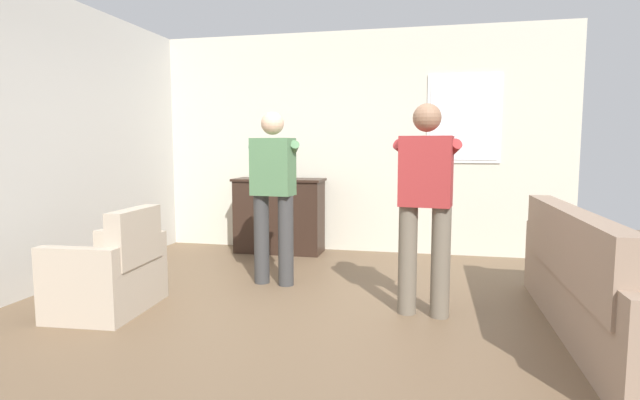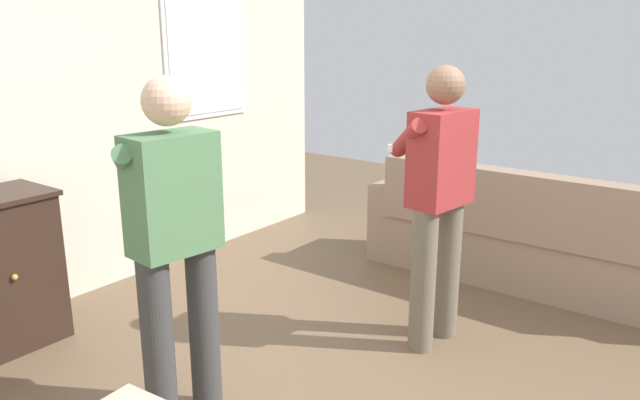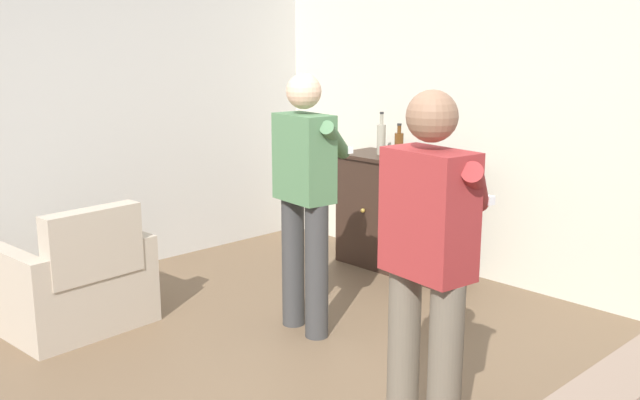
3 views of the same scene
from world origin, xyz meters
name	(u,v)px [view 2 (image 2 of 3)]	position (x,y,z in m)	size (l,w,h in m)	color
wall_back_with_window	(65,99)	(0.03, 2.66, 1.41)	(5.20, 0.15, 2.80)	beige
couch	(532,244)	(2.05, 0.04, 0.34)	(0.57, 2.59, 0.90)	gray
person_standing_left	(174,239)	(-0.58, 0.86, 0.94)	(0.55, 0.50, 1.68)	#383838
person_standing_right	(438,195)	(0.87, 0.24, 0.94)	(0.55, 0.50, 1.68)	#6B6051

